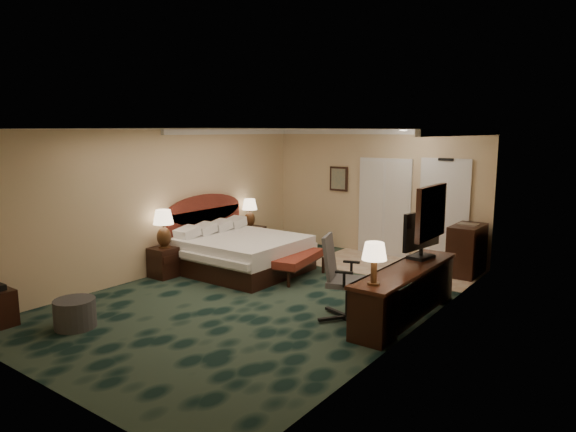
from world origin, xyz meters
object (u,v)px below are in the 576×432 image
Objects in this scene: desk_chair at (348,278)px; minibar at (467,250)px; desk at (406,293)px; bed_bench at (299,266)px; lamp_near at (164,229)px; tv at (422,235)px; nightstand_near at (165,262)px; nightstand_far at (252,239)px; lamp_far at (250,213)px; bed at (243,254)px; ottoman at (75,313)px.

minibar is at bearing 59.71° from desk_chair.
bed_bench is at bearing 163.10° from desk.
lamp_near is 0.57× the size of desk_chair.
nightstand_near is at bearing -154.35° from tv.
minibar is (4.46, 0.96, 0.19)m from nightstand_far.
lamp_far is (-0.03, -0.02, 0.59)m from nightstand_far.
nightstand_near is at bearing 139.96° from lamp_near.
desk_chair is at bearing -31.97° from nightstand_far.
nightstand_far is 0.60m from lamp_far.
nightstand_near is 2.48m from bed_bench.
bed is 3.54m from ottoman.
minibar is (0.63, 3.35, -0.14)m from desk_chair.
tv reaches higher than bed.
lamp_far reaches higher than ottoman.
lamp_far is 0.66× the size of tv.
desk is (2.40, -0.73, 0.15)m from bed_bench.
tv is (-0.05, 0.65, 0.74)m from desk.
bed is 1.72× the size of desk_chair.
ottoman is 6.80m from minibar.
nightstand_near is 0.22× the size of desk.
desk is at bearing 8.48° from lamp_near.
nightstand_near is 0.42× the size of bed_bench.
desk_chair reaches higher than desk.
nightstand_far reaches higher than ottoman.
bed_bench is 2.51m from desk.
desk_chair is at bearing 1.37° from lamp_near.
nightstand_far is (0.00, 2.47, 0.00)m from nightstand_near.
lamp_near is at bearing -156.42° from bed_bench.
minibar reaches higher than nightstand_far.
minibar is (-0.00, 2.77, 0.10)m from desk.
tv reaches higher than ottoman.
bed_bench is 3.16m from minibar.
bed is 3.58m from desk.
tv reaches higher than desk.
nightstand_near is 0.58× the size of minibar.
ottoman is 5.14m from tv.
bed is 1.57m from lamp_near.
desk reaches higher than bed_bench.
lamp_far is at bearing 125.58° from bed.
lamp_far is at bearing 128.88° from desk_chair.
bed_bench is 3.94m from ottoman.
desk_chair is (3.85, -2.36, -0.26)m from lamp_far.
bed_bench is 2.35× the size of ottoman.
lamp_near is 4.59m from tv.
desk_chair reaches higher than nightstand_far.
lamp_near is at bearing -142.31° from minibar.
minibar reaches higher than bed.
ottoman is 0.46× the size of desk_chair.
desk_chair reaches higher than bed.
ottoman is (0.96, -4.87, -0.08)m from nightstand_far.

